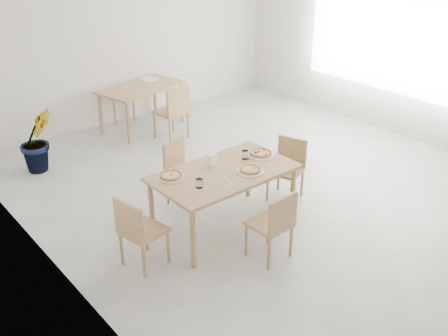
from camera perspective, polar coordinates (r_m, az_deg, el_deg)
room at (r=9.16m, az=17.42°, el=12.96°), size 7.28×7.00×7.00m
main_table at (r=5.99m, az=0.00°, el=-0.97°), size 1.64×0.94×0.75m
chair_south at (r=5.56m, az=5.55°, el=-5.87°), size 0.42×0.42×0.81m
chair_north at (r=6.69m, az=-4.69°, el=0.11°), size 0.52×0.52×0.83m
chair_west at (r=5.48m, az=-9.39°, el=-6.54°), size 0.47×0.47×0.82m
chair_east at (r=6.83m, az=7.02°, el=0.41°), size 0.51×0.51×0.80m
plate_margherita at (r=5.83m, az=-5.78°, el=-1.01°), size 0.30×0.30×0.02m
plate_mushroom at (r=5.94m, az=2.88°, el=-0.36°), size 0.32×0.32×0.02m
plate_pepperoni at (r=6.36m, az=3.99°, el=1.47°), size 0.34×0.34×0.02m
pizza_margherita at (r=5.82m, az=-5.79°, el=-0.82°), size 0.26×0.26×0.03m
pizza_mushroom at (r=5.93m, az=2.88°, el=-0.16°), size 0.26×0.26×0.03m
pizza_pepperoni at (r=6.35m, az=4.00°, el=1.66°), size 0.30×0.30×0.03m
tumbler_a at (r=5.59m, az=-2.71°, el=-1.67°), size 0.08×0.08×0.10m
tumbler_b at (r=6.24m, az=2.31°, el=1.45°), size 0.08×0.08×0.11m
napkin_holder at (r=6.06m, az=-1.27°, el=0.84°), size 0.14×0.10×0.15m
fork_a at (r=5.64m, az=0.04°, el=-1.95°), size 0.03×0.18×0.01m
fork_b at (r=5.80m, az=0.11°, el=-1.09°), size 0.06×0.19×0.01m
second_table at (r=9.10m, az=-8.99°, el=8.25°), size 1.57×1.10×0.75m
chair_back_s at (r=8.56m, az=-5.46°, el=6.38°), size 0.49×0.49×0.91m
chair_back_n at (r=9.69m, az=-11.82°, el=8.33°), size 0.46×0.46×0.92m
plate_empty at (r=9.41m, az=-8.11°, el=9.53°), size 0.31×0.31×0.02m
potted_plant at (r=7.96m, az=-19.64°, el=2.89°), size 0.55×0.46×0.94m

